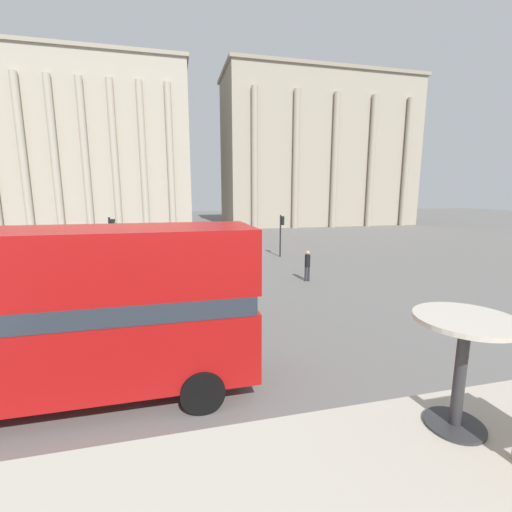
% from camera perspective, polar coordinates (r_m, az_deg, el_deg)
% --- Properties ---
extents(double_decker_bus, '(10.34, 2.74, 4.24)m').
position_cam_1_polar(double_decker_bus, '(9.51, -33.41, -7.70)').
color(double_decker_bus, black).
rests_on(double_decker_bus, ground_plane).
extents(cafe_dining_table, '(0.60, 0.60, 0.73)m').
position_cam_1_polar(cafe_dining_table, '(2.50, 31.25, -12.93)').
color(cafe_dining_table, '#2D2D30').
rests_on(cafe_dining_table, cafe_floor_slab).
extents(plaza_building_left, '(27.17, 15.10, 23.28)m').
position_cam_1_polar(plaza_building_left, '(57.91, -25.14, 15.94)').
color(plaza_building_left, '#B2A893').
rests_on(plaza_building_left, ground_plane).
extents(plaza_building_right, '(31.09, 13.02, 23.30)m').
position_cam_1_polar(plaza_building_right, '(59.64, 10.25, 16.55)').
color(plaza_building_right, '#A39984').
rests_on(plaza_building_right, ground_plane).
extents(traffic_light_near, '(0.42, 0.24, 3.29)m').
position_cam_1_polar(traffic_light_near, '(13.37, -6.07, -2.08)').
color(traffic_light_near, black).
rests_on(traffic_light_near, ground_plane).
extents(traffic_light_mid, '(0.42, 0.24, 3.78)m').
position_cam_1_polar(traffic_light_mid, '(20.21, -22.83, 2.26)').
color(traffic_light_mid, black).
rests_on(traffic_light_mid, ground_plane).
extents(traffic_light_far, '(0.42, 0.24, 3.36)m').
position_cam_1_polar(traffic_light_far, '(27.52, 4.25, 4.44)').
color(traffic_light_far, black).
rests_on(traffic_light_far, ground_plane).
extents(pedestrian_black, '(0.32, 0.32, 1.79)m').
position_cam_1_polar(pedestrian_black, '(20.05, 8.57, -1.26)').
color(pedestrian_black, '#282B33').
rests_on(pedestrian_black, ground_plane).
extents(pedestrian_blue, '(0.32, 0.32, 1.68)m').
position_cam_1_polar(pedestrian_blue, '(29.86, -7.72, 2.42)').
color(pedestrian_blue, '#282B33').
rests_on(pedestrian_blue, ground_plane).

